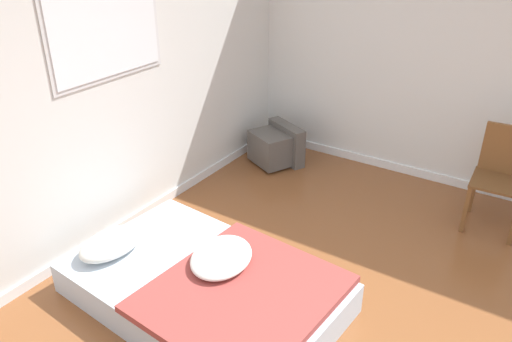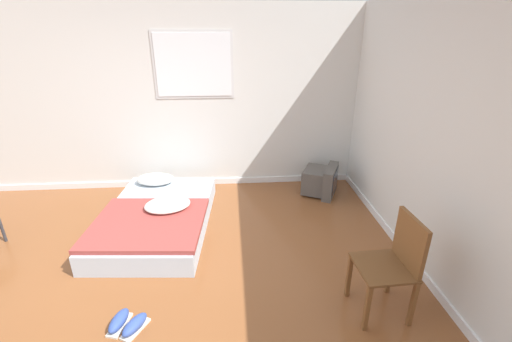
{
  "view_description": "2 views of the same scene",
  "coord_description": "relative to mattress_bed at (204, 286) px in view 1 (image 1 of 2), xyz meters",
  "views": [
    {
      "loc": [
        -2.11,
        -0.51,
        2.5
      ],
      "look_at": [
        1.11,
        1.59,
        0.51
      ],
      "focal_mm": 35.0,
      "sensor_mm": 36.0,
      "label": 1
    },
    {
      "loc": [
        0.93,
        -2.41,
        2.3
      ],
      "look_at": [
        1.24,
        1.58,
        0.59
      ],
      "focal_mm": 24.0,
      "sensor_mm": 36.0,
      "label": 2
    }
  ],
  "objects": [
    {
      "name": "mattress_bed",
      "position": [
        0.0,
        0.0,
        0.0
      ],
      "size": [
        1.35,
        1.99,
        0.38
      ],
      "color": "silver",
      "rests_on": "ground_plane"
    },
    {
      "name": "crt_tv",
      "position": [
        2.23,
        0.75,
        0.06
      ],
      "size": [
        0.62,
        0.64,
        0.43
      ],
      "color": "#56514C",
      "rests_on": "ground_plane"
    },
    {
      "name": "wall_right",
      "position": [
        2.81,
        -1.32,
        1.14
      ],
      "size": [
        0.08,
        7.43,
        2.6
      ],
      "color": "silver",
      "rests_on": "ground_plane"
    },
    {
      "name": "wall_back",
      "position": [
        -0.0,
        1.23,
        1.14
      ],
      "size": [
        7.97,
        0.08,
        2.6
      ],
      "color": "silver",
      "rests_on": "ground_plane"
    },
    {
      "name": "wooden_chair",
      "position": [
        2.25,
        -1.51,
        0.38
      ],
      "size": [
        0.46,
        0.46,
        0.91
      ],
      "color": "brown",
      "rests_on": "ground_plane"
    }
  ]
}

